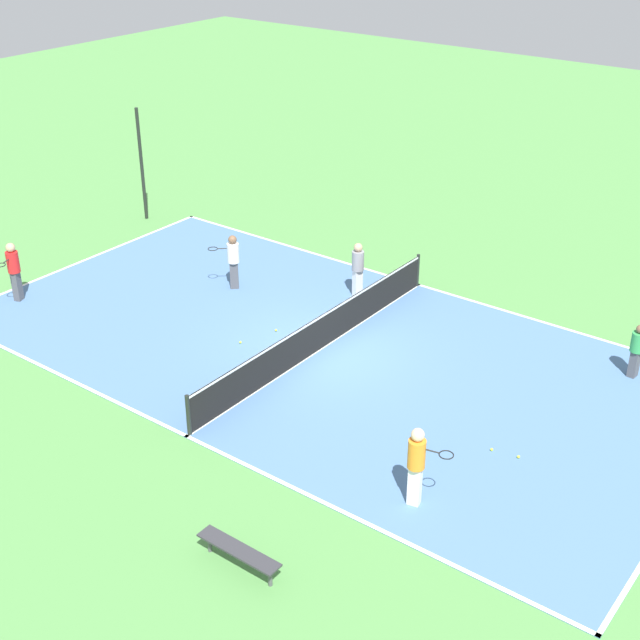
{
  "coord_description": "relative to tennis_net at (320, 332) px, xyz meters",
  "views": [
    {
      "loc": [
        -16.61,
        -12.5,
        11.75
      ],
      "look_at": [
        0.0,
        0.0,
        0.9
      ],
      "focal_mm": 50.0,
      "sensor_mm": 36.0,
      "label": 1
    }
  ],
  "objects": [
    {
      "name": "player_near_white",
      "position": [
        1.48,
        4.39,
        0.46
      ],
      "size": [
        0.86,
        0.92,
        1.71
      ],
      "rotation": [
        0.0,
        0.0,
        2.29
      ],
      "color": "#4C4C51",
      "rests_on": "court_surface"
    },
    {
      "name": "tennis_ball_near_net",
      "position": [
        0.06,
        1.58,
        -0.49
      ],
      "size": [
        0.07,
        0.07,
        0.07
      ],
      "primitive_type": "sphere",
      "color": "#CCE033",
      "rests_on": "court_surface"
    },
    {
      "name": "tennis_ball_far_baseline",
      "position": [
        -1.27,
        -6.41,
        -0.49
      ],
      "size": [
        0.07,
        0.07,
        0.07
      ],
      "primitive_type": "sphere",
      "color": "#CCE033",
      "rests_on": "court_surface"
    },
    {
      "name": "player_coach_red",
      "position": [
        -3.01,
        8.96,
        0.53
      ],
      "size": [
        0.99,
        0.66,
        1.81
      ],
      "rotation": [
        0.0,
        0.0,
        3.52
      ],
      "color": "#4C4C51",
      "rests_on": "court_surface"
    },
    {
      "name": "player_baseline_gray",
      "position": [
        3.27,
        1.07,
        0.44
      ],
      "size": [
        0.46,
        0.46,
        1.7
      ],
      "rotation": [
        0.0,
        0.0,
        5.95
      ],
      "color": "white",
      "rests_on": "court_surface"
    },
    {
      "name": "tennis_ball_right_alley",
      "position": [
        -1.05,
        1.91,
        -0.49
      ],
      "size": [
        0.07,
        0.07,
        0.07
      ],
      "primitive_type": "sphere",
      "color": "#CCE033",
      "rests_on": "court_surface"
    },
    {
      "name": "bench",
      "position": [
        -7.49,
        -3.76,
        -0.16
      ],
      "size": [
        0.36,
        1.79,
        0.45
      ],
      "rotation": [
        0.0,
        0.0,
        1.57
      ],
      "color": "#333338",
      "rests_on": "ground_plane"
    },
    {
      "name": "court_surface",
      "position": [
        0.0,
        0.0,
        -0.54
      ],
      "size": [
        10.21,
        19.54,
        0.02
      ],
      "color": "#4C729E",
      "rests_on": "ground_plane"
    },
    {
      "name": "player_center_orange",
      "position": [
        -3.97,
        -5.39,
        0.53
      ],
      "size": [
        0.52,
        0.98,
        1.82
      ],
      "rotation": [
        0.0,
        0.0,
        4.93
      ],
      "color": "white",
      "rests_on": "court_surface"
    },
    {
      "name": "tennis_ball_midcourt",
      "position": [
        -1.38,
        -5.82,
        -0.49
      ],
      "size": [
        0.07,
        0.07,
        0.07
      ],
      "primitive_type": "sphere",
      "color": "#CCE033",
      "rests_on": "court_surface"
    },
    {
      "name": "player_far_green",
      "position": [
        3.67,
        -7.18,
        0.29
      ],
      "size": [
        0.39,
        0.39,
        1.45
      ],
      "rotation": [
        0.0,
        0.0,
        3.05
      ],
      "color": "#4C4C51",
      "rests_on": "court_surface"
    },
    {
      "name": "fence_post_back_right",
      "position": [
        3.99,
        10.94,
        1.48
      ],
      "size": [
        0.12,
        0.12,
        4.06
      ],
      "color": "black",
      "rests_on": "ground_plane"
    },
    {
      "name": "tennis_net",
      "position": [
        0.0,
        0.0,
        0.0
      ],
      "size": [
        10.01,
        0.1,
        1.04
      ],
      "color": "black",
      "rests_on": "court_surface"
    },
    {
      "name": "ground_plane",
      "position": [
        0.0,
        0.0,
        -0.55
      ],
      "size": [
        80.0,
        80.0,
        0.0
      ],
      "primitive_type": "plane",
      "color": "#518E47"
    }
  ]
}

